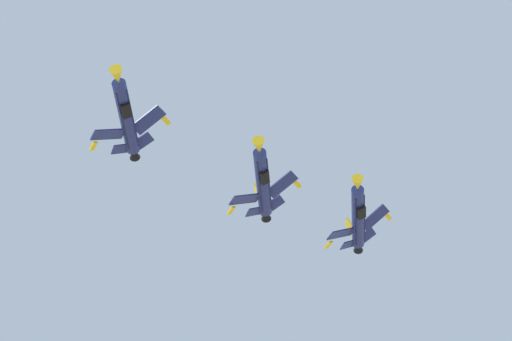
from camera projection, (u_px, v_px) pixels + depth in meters
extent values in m
cylinder|color=navy|center=(126.00, 117.00, 152.39)|extent=(6.22, 11.72, 1.70)
cube|color=#141947|center=(127.00, 120.00, 152.10)|extent=(5.28, 9.87, 0.93)
cone|color=yellow|center=(117.00, 76.00, 146.89)|extent=(2.37, 2.82, 1.56)
cone|color=black|center=(134.00, 153.00, 157.58)|extent=(1.87, 2.00, 1.36)
ellipsoid|color=#192333|center=(121.00, 99.00, 150.74)|extent=(2.57, 3.51, 1.44)
cube|color=black|center=(126.00, 110.00, 150.23)|extent=(2.09, 2.55, 1.20)
cube|color=navy|center=(149.00, 120.00, 154.18)|extent=(3.97, 4.26, 1.82)
cube|color=yellow|center=(166.00, 120.00, 155.46)|extent=(1.62, 1.48, 0.44)
cube|color=navy|center=(108.00, 134.00, 153.13)|extent=(4.10, 2.25, 1.82)
cube|color=yellow|center=(94.00, 146.00, 153.57)|extent=(0.75, 1.64, 0.44)
cube|color=navy|center=(144.00, 141.00, 156.61)|extent=(2.68, 2.68, 1.01)
cube|color=navy|center=(121.00, 149.00, 156.00)|extent=(2.11, 1.73, 1.01)
cube|color=yellow|center=(127.00, 133.00, 157.18)|extent=(2.11, 2.86, 2.47)
cylinder|color=navy|center=(263.00, 183.00, 161.66)|extent=(6.22, 11.72, 1.70)
cube|color=#141947|center=(264.00, 185.00, 161.38)|extent=(5.27, 9.87, 0.97)
cone|color=yellow|center=(259.00, 147.00, 156.16)|extent=(2.37, 2.82, 1.56)
cone|color=black|center=(266.00, 215.00, 166.85)|extent=(1.87, 2.00, 1.36)
ellipsoid|color=#192333|center=(259.00, 166.00, 160.01)|extent=(2.58, 3.52, 1.46)
cube|color=black|center=(264.00, 177.00, 159.51)|extent=(2.10, 2.55, 1.22)
cube|color=navy|center=(282.00, 184.00, 163.50)|extent=(3.94, 4.22, 1.93)
cube|color=yellow|center=(297.00, 184.00, 164.82)|extent=(1.62, 1.48, 0.45)
cube|color=navy|center=(245.00, 199.00, 162.36)|extent=(4.06, 2.25, 1.93)
cube|color=yellow|center=(231.00, 210.00, 162.76)|extent=(0.75, 1.64, 0.45)
cube|color=navy|center=(276.00, 203.00, 165.91)|extent=(2.66, 2.66, 1.06)
cube|color=navy|center=(255.00, 212.00, 165.25)|extent=(2.09, 1.73, 1.06)
cube|color=yellow|center=(259.00, 196.00, 166.44)|extent=(2.18, 2.89, 2.45)
cylinder|color=navy|center=(358.00, 217.00, 170.28)|extent=(6.22, 11.72, 1.70)
cube|color=#141947|center=(360.00, 220.00, 170.00)|extent=(5.25, 9.86, 1.04)
cone|color=yellow|center=(358.00, 184.00, 164.78)|extent=(2.37, 2.82, 1.56)
cone|color=black|center=(358.00, 247.00, 175.47)|extent=(1.87, 2.00, 1.36)
ellipsoid|color=#192333|center=(355.00, 202.00, 168.62)|extent=(2.61, 3.53, 1.49)
cube|color=black|center=(361.00, 212.00, 168.14)|extent=(2.11, 2.56, 1.26)
cube|color=navy|center=(375.00, 218.00, 172.21)|extent=(3.87, 4.14, 2.16)
cube|color=yellow|center=(388.00, 216.00, 173.61)|extent=(1.62, 1.48, 0.48)
cube|color=navy|center=(342.00, 233.00, 170.88)|extent=(3.95, 2.24, 2.16)
cube|color=yellow|center=(329.00, 245.00, 171.20)|extent=(0.75, 1.64, 0.48)
cube|color=navy|center=(368.00, 235.00, 174.59)|extent=(2.63, 2.63, 1.18)
cube|color=navy|center=(349.00, 244.00, 173.81)|extent=(2.04, 1.73, 1.18)
cube|color=yellow|center=(351.00, 229.00, 175.03)|extent=(2.30, 2.94, 2.39)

